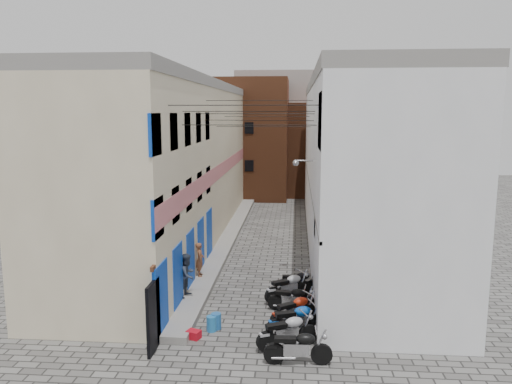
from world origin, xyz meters
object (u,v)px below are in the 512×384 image
(motorcycle_g, at_px, (298,281))
(person_b, at_px, (187,275))
(motorcycle_b, at_px, (288,330))
(motorcycle_c, at_px, (296,318))
(motorcycle_a, at_px, (298,345))
(motorcycle_f, at_px, (289,286))
(water_jug_near, at_px, (211,324))
(motorcycle_d, at_px, (295,309))
(water_jug_far, at_px, (216,321))
(person_a, at_px, (200,259))
(red_crate, at_px, (194,334))
(motorcycle_e, at_px, (292,297))

(motorcycle_g, distance_m, person_b, 4.47)
(motorcycle_b, relative_size, motorcycle_g, 1.12)
(motorcycle_c, distance_m, person_b, 4.96)
(motorcycle_a, height_order, motorcycle_f, motorcycle_f)
(water_jug_near, bearing_deg, person_b, 118.54)
(motorcycle_g, height_order, person_b, person_b)
(motorcycle_c, relative_size, person_b, 1.23)
(water_jug_near, bearing_deg, motorcycle_c, -2.04)
(motorcycle_d, bearing_deg, water_jug_far, -112.23)
(motorcycle_b, relative_size, water_jug_far, 3.82)
(motorcycle_f, bearing_deg, motorcycle_g, 123.59)
(person_a, xyz_separation_m, red_crate, (0.85, -5.49, -0.85))
(motorcycle_d, distance_m, water_jug_near, 2.92)
(motorcycle_g, bearing_deg, motorcycle_c, -4.37)
(motorcycle_e, height_order, motorcycle_f, motorcycle_f)
(motorcycle_g, distance_m, water_jug_far, 4.53)
(motorcycle_c, bearing_deg, water_jug_far, -116.80)
(motorcycle_g, height_order, water_jug_far, motorcycle_g)
(person_b, bearing_deg, motorcycle_f, -65.69)
(motorcycle_c, xyz_separation_m, person_a, (-4.18, 4.99, 0.38))
(motorcycle_d, height_order, person_a, person_a)
(motorcycle_c, relative_size, person_a, 1.41)
(red_crate, bearing_deg, motorcycle_d, 22.31)
(motorcycle_f, relative_size, motorcycle_g, 1.15)
(red_crate, bearing_deg, person_b, 105.77)
(motorcycle_b, relative_size, water_jug_near, 3.97)
(motorcycle_e, distance_m, water_jug_near, 3.32)
(motorcycle_f, height_order, water_jug_far, motorcycle_f)
(motorcycle_a, distance_m, water_jug_far, 3.54)
(motorcycle_f, xyz_separation_m, water_jug_near, (-2.54, -2.96, -0.35))
(motorcycle_e, bearing_deg, motorcycle_c, 10.03)
(motorcycle_f, distance_m, water_jug_near, 3.92)
(water_jug_far, xyz_separation_m, red_crate, (-0.61, -0.79, -0.14))
(motorcycle_f, relative_size, person_b, 1.25)
(motorcycle_g, relative_size, water_jug_far, 3.40)
(water_jug_far, bearing_deg, motorcycle_d, 11.71)
(water_jug_near, relative_size, water_jug_far, 0.96)
(person_a, bearing_deg, water_jug_near, -174.79)
(motorcycle_a, bearing_deg, motorcycle_c, 179.15)
(motorcycle_g, bearing_deg, red_crate, -41.31)
(motorcycle_d, relative_size, person_a, 1.36)
(red_crate, bearing_deg, motorcycle_c, 8.44)
(motorcycle_g, bearing_deg, person_a, -108.41)
(motorcycle_c, bearing_deg, water_jug_near, -112.50)
(motorcycle_a, relative_size, water_jug_near, 3.88)
(motorcycle_a, xyz_separation_m, motorcycle_c, (-0.05, 1.89, 0.02))
(person_b, bearing_deg, red_crate, -146.70)
(motorcycle_e, xyz_separation_m, water_jug_near, (-2.69, -1.93, -0.27))
(motorcycle_a, xyz_separation_m, water_jug_far, (-2.76, 2.19, -0.31))
(motorcycle_e, bearing_deg, motorcycle_d, 11.40)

